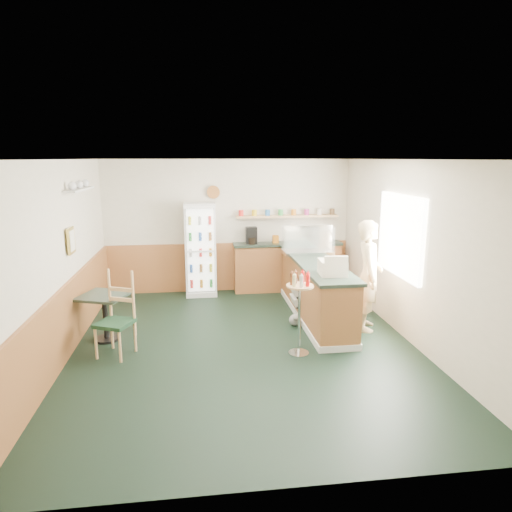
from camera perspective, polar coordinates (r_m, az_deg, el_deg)
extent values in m
plane|color=black|center=(6.87, -1.55, -11.17)|extent=(6.00, 6.00, 0.00)
cube|color=beige|center=(9.41, -3.46, 3.77)|extent=(5.00, 0.02, 2.70)
cube|color=beige|center=(6.69, -23.52, -0.67)|extent=(0.02, 6.00, 2.70)
cube|color=beige|center=(7.15, 18.84, 0.45)|extent=(0.02, 6.00, 2.70)
cube|color=white|center=(6.31, -1.69, 12.07)|extent=(5.00, 6.00, 0.02)
cube|color=#A96436|center=(9.53, -3.38, -1.33)|extent=(4.98, 0.05, 1.00)
cube|color=#A96436|center=(6.91, -22.60, -7.56)|extent=(0.05, 5.98, 1.00)
cube|color=white|center=(7.36, 17.58, 2.44)|extent=(0.06, 1.45, 1.25)
cube|color=gold|center=(7.11, -22.11, 1.80)|extent=(0.03, 0.32, 0.38)
cube|color=silver|center=(7.50, -21.21, 7.76)|extent=(0.18, 1.20, 0.03)
cylinder|color=#985926|center=(9.24, -5.36, 7.96)|extent=(0.26, 0.04, 0.26)
cube|color=#A96436|center=(7.93, 7.41, -4.38)|extent=(0.60, 2.95, 0.95)
cube|color=silver|center=(8.07, 7.32, -7.27)|extent=(0.64, 2.97, 0.10)
cube|color=#253329|center=(7.81, 7.51, -0.78)|extent=(0.68, 3.01, 0.05)
cube|color=#A96436|center=(9.52, 3.92, -1.50)|extent=(2.20, 0.38, 0.95)
cube|color=#253329|center=(9.42, 3.96, 1.52)|extent=(2.24, 0.42, 0.05)
cube|color=tan|center=(9.41, 3.92, 4.99)|extent=(2.10, 0.22, 0.04)
cube|color=black|center=(9.27, -0.58, 2.60)|extent=(0.22, 0.18, 0.34)
cylinder|color=#B2664C|center=(9.26, -1.88, 5.40)|extent=(0.10, 0.10, 0.12)
cylinder|color=#B2664C|center=(9.29, -0.20, 5.43)|extent=(0.10, 0.10, 0.12)
cylinder|color=#B2664C|center=(9.33, 1.46, 5.45)|extent=(0.10, 0.10, 0.12)
cylinder|color=#B2664C|center=(9.37, 3.11, 5.47)|extent=(0.10, 0.10, 0.12)
cylinder|color=#B2664C|center=(9.43, 4.74, 5.48)|extent=(0.10, 0.10, 0.12)
cylinder|color=#B2664C|center=(9.49, 6.35, 5.49)|extent=(0.10, 0.10, 0.12)
cylinder|color=#B2664C|center=(9.55, 7.94, 5.50)|extent=(0.10, 0.10, 0.12)
cylinder|color=#B2664C|center=(9.63, 9.50, 5.50)|extent=(0.10, 0.10, 0.12)
cube|color=silver|center=(9.23, -6.95, 0.88)|extent=(0.61, 0.43, 1.86)
cube|color=white|center=(9.00, -6.94, 0.65)|extent=(0.51, 0.02, 1.64)
cube|color=silver|center=(8.93, -6.94, 0.57)|extent=(0.55, 0.02, 1.70)
cube|color=silver|center=(8.37, 6.47, 0.51)|extent=(0.89, 0.47, 0.06)
cube|color=silver|center=(8.32, 6.51, 2.22)|extent=(0.87, 0.45, 0.45)
cube|color=beige|center=(6.89, 9.52, -1.42)|extent=(0.41, 0.43, 0.22)
imported|color=tan|center=(7.47, 13.89, -2.40)|extent=(0.58, 0.69, 1.77)
cylinder|color=silver|center=(6.64, 5.34, -11.97)|extent=(0.29, 0.29, 0.02)
cylinder|color=silver|center=(6.45, 5.43, -7.98)|extent=(0.04, 0.04, 0.99)
cylinder|color=tan|center=(6.30, 5.52, -3.76)|extent=(0.38, 0.38, 0.03)
cylinder|color=red|center=(6.32, 6.51, -2.83)|extent=(0.05, 0.05, 0.17)
cylinder|color=red|center=(6.38, 5.84, -2.66)|extent=(0.05, 0.05, 0.17)
cylinder|color=red|center=(6.37, 4.95, -2.68)|extent=(0.05, 0.05, 0.17)
cylinder|color=red|center=(6.28, 4.49, -2.87)|extent=(0.05, 0.05, 0.17)
cylinder|color=red|center=(6.19, 4.82, -3.10)|extent=(0.05, 0.05, 0.17)
cylinder|color=red|center=(6.17, 5.70, -3.19)|extent=(0.05, 0.05, 0.17)
cylinder|color=red|center=(6.22, 6.46, -3.07)|extent=(0.05, 0.05, 0.17)
cube|color=black|center=(7.94, 4.94, -6.00)|extent=(0.05, 0.43, 0.03)
cube|color=beige|center=(7.92, 4.81, -5.53)|extent=(0.09, 0.39, 0.15)
cube|color=black|center=(7.89, 4.96, -4.78)|extent=(0.05, 0.43, 0.03)
cube|color=beige|center=(7.86, 4.83, -4.29)|extent=(0.09, 0.39, 0.15)
cube|color=black|center=(7.84, 4.99, -3.53)|extent=(0.05, 0.43, 0.03)
cube|color=beige|center=(7.82, 4.85, -3.05)|extent=(0.09, 0.39, 0.15)
cylinder|color=black|center=(7.43, -18.14, -9.80)|extent=(0.37, 0.37, 0.04)
cylinder|color=black|center=(7.31, -18.31, -7.35)|extent=(0.07, 0.07, 0.66)
cube|color=#253329|center=(7.20, -18.50, -4.74)|extent=(0.84, 0.84, 0.04)
cube|color=#16311D|center=(6.69, -17.24, -8.03)|extent=(0.58, 0.58, 0.05)
cylinder|color=tan|center=(6.64, -19.02, -10.56)|extent=(0.04, 0.04, 0.46)
cylinder|color=tan|center=(6.57, -15.73, -10.58)|extent=(0.04, 0.04, 0.46)
cylinder|color=tan|center=(6.98, -18.40, -9.37)|extent=(0.04, 0.04, 0.46)
cylinder|color=tan|center=(6.92, -15.28, -9.37)|extent=(0.04, 0.04, 0.46)
cube|color=tan|center=(6.76, -17.15, -4.60)|extent=(0.38, 0.20, 0.72)
sphere|color=gray|center=(7.64, 4.87, -7.98)|extent=(0.19, 0.19, 0.19)
sphere|color=gray|center=(7.53, 5.03, -7.67)|extent=(0.11, 0.11, 0.11)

